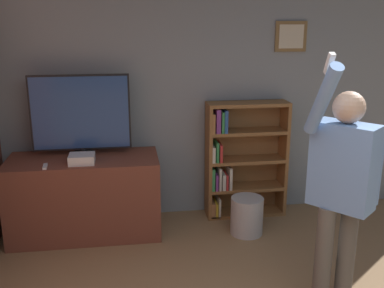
# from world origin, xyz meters

# --- Properties ---
(wall_back) EXTENTS (6.24, 0.09, 2.70)m
(wall_back) POSITION_xyz_m (0.00, 3.18, 1.35)
(wall_back) COLOR gray
(wall_back) RESTS_ON ground_plane
(tv_ledge) EXTENTS (1.48, 0.66, 0.80)m
(tv_ledge) POSITION_xyz_m (-1.26, 2.76, 0.40)
(tv_ledge) COLOR brown
(tv_ledge) RESTS_ON ground_plane
(television) EXTENTS (0.97, 0.22, 0.81)m
(television) POSITION_xyz_m (-1.26, 2.88, 1.22)
(television) COLOR black
(television) RESTS_ON tv_ledge
(game_console) EXTENTS (0.24, 0.21, 0.09)m
(game_console) POSITION_xyz_m (-1.25, 2.60, 0.85)
(game_console) COLOR white
(game_console) RESTS_ON tv_ledge
(remote_loose) EXTENTS (0.05, 0.14, 0.02)m
(remote_loose) POSITION_xyz_m (-1.58, 2.52, 0.82)
(remote_loose) COLOR white
(remote_loose) RESTS_ON tv_ledge
(bookshelf) EXTENTS (0.88, 0.28, 1.28)m
(bookshelf) POSITION_xyz_m (0.40, 3.00, 0.64)
(bookshelf) COLOR brown
(bookshelf) RESTS_ON ground_plane
(person) EXTENTS (0.58, 0.55, 1.94)m
(person) POSITION_xyz_m (0.68, 1.24, 1.01)
(person) COLOR #56514C
(person) RESTS_ON ground_plane
(waste_bin) EXTENTS (0.33, 0.33, 0.39)m
(waste_bin) POSITION_xyz_m (0.36, 2.51, 0.19)
(waste_bin) COLOR #B7B7BC
(waste_bin) RESTS_ON ground_plane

